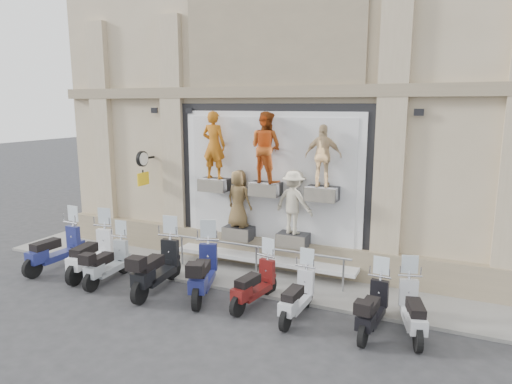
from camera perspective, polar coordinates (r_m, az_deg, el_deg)
ground at (r=10.57m, az=-4.61°, el=-14.50°), size 90.00×90.00×0.00m
sidewalk at (r=12.28m, az=0.23°, el=-10.54°), size 16.00×2.20×0.08m
building at (r=16.09m, az=7.74°, el=16.07°), size 14.00×8.60×12.00m
shop_vitrine at (r=12.18m, az=1.66°, el=1.04°), size 5.60×0.93×4.30m
guard_rail at (r=12.04m, az=0.04°, el=-8.81°), size 5.06×0.10×0.93m
clock_sign_bracket at (r=13.90m, az=-13.96°, el=3.45°), size 0.10×0.80×1.02m
scooter_a at (r=13.82m, az=-23.85°, el=-5.53°), size 0.71×2.09×1.68m
scooter_b at (r=13.02m, az=-19.94°, el=-6.18°), size 0.94×2.16×1.70m
scooter_c at (r=12.40m, az=-18.08°, el=-7.40°), size 0.67×1.88×1.50m
scooter_d at (r=11.46m, az=-12.31°, el=-7.96°), size 0.83×2.20×1.75m
scooter_e at (r=10.99m, az=-6.63°, el=-8.70°), size 1.28×2.19×1.71m
scooter_f at (r=10.48m, az=-0.20°, el=-10.37°), size 0.80×1.85×1.45m
scooter_g at (r=9.94m, az=5.18°, el=-11.79°), size 0.57×1.75×1.40m
scooter_h at (r=9.62m, az=14.41°, el=-12.84°), size 0.64×1.79×1.42m
scooter_i at (r=9.76m, az=19.07°, el=-12.65°), size 0.99×1.87×1.46m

